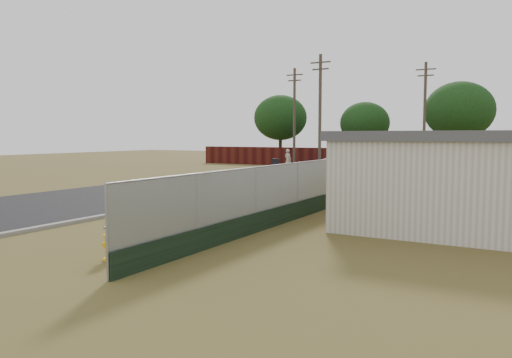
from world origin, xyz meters
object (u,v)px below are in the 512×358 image
Objects in this scene: mailbox at (264,178)px; trash_bin at (276,164)px; fire_hydrant at (110,244)px; pickup_truck at (353,168)px; pedestrian at (288,160)px.

mailbox reaches higher than trash_bin.
pickup_truck reaches higher than fire_hydrant.
pedestrian reaches higher than pickup_truck.
mailbox is at bearing 103.07° from fire_hydrant.
pedestrian is at bearing 63.29° from pickup_truck.
pedestrian reaches higher than trash_bin.
pedestrian is 1.93× the size of trash_bin.
fire_hydrant is 0.76× the size of mailbox.
fire_hydrant is at bearing -166.88° from pickup_truck.
pickup_truck is 3.17× the size of pedestrian.
mailbox is 19.37m from trash_bin.
pedestrian is (-6.59, 15.96, 0.07)m from mailbox.
pickup_truck is at bearing 158.72° from pedestrian.
pickup_truck is at bearing 95.33° from fire_hydrant.
trash_bin is at bearing 116.01° from mailbox.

